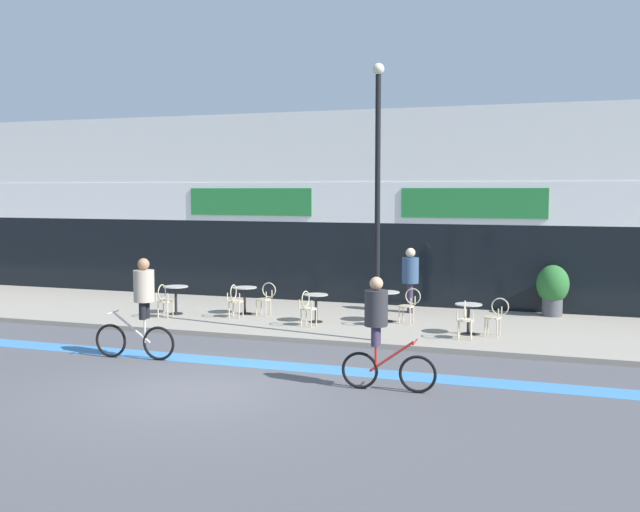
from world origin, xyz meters
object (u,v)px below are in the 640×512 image
Objects in this scene: cafe_chair_2_near at (307,306)px; cafe_chair_3_near at (379,305)px; cafe_chair_1_side at (266,296)px; cyclist_1 at (141,302)px; bistro_table_3 at (385,300)px; cafe_chair_4_near at (465,317)px; cafe_chair_4_side at (496,314)px; cafe_chair_1_near at (235,299)px; bistro_table_1 at (245,295)px; cafe_chair_0_near at (164,298)px; bistro_table_0 at (176,294)px; pedestrian_near_end at (410,274)px; cafe_chair_3_side at (409,303)px; planter_pot at (553,288)px; lamp_post at (378,185)px; cyclist_0 at (380,326)px; bistro_table_2 at (316,303)px; bistro_table_4 at (468,313)px.

cafe_chair_2_near and cafe_chair_3_near have the same top height.
cafe_chair_1_side is 5.21m from cyclist_1.
bistro_table_3 is at bearing -174.56° from cafe_chair_1_side.
cafe_chair_4_near is 7.11m from cyclist_1.
cafe_chair_4_near is 0.87m from cafe_chair_4_side.
cafe_chair_2_near is (2.23, -0.53, 0.00)m from cafe_chair_1_near.
cafe_chair_1_side is at bearing -178.30° from bistro_table_3.
bistro_table_1 is 0.82× the size of cafe_chair_0_near.
bistro_table_0 is 0.85× the size of cafe_chair_1_near.
cyclist_1 is 8.06m from pedestrian_near_end.
cyclist_1 is (-2.18, -4.00, 0.55)m from cafe_chair_2_near.
cafe_chair_1_near is (1.78, -0.03, -0.03)m from bistro_table_0.
bistro_table_3 is at bearing 5.24° from cafe_chair_3_side.
cafe_chair_0_near is 1.00× the size of cafe_chair_1_near.
cafe_chair_4_side is 3.56m from planter_pot.
pedestrian_near_end is (3.55, 1.77, 0.54)m from cafe_chair_1_side.
bistro_table_3 is 5.82m from cafe_chair_0_near.
pedestrian_near_end is at bearing -125.26° from cyclist_1.
cafe_chair_1_side is at bearing 148.21° from lamp_post.
lamp_post is 3.07× the size of cyclist_0.
cafe_chair_0_near is (-5.67, -1.31, -0.04)m from bistro_table_3.
bistro_table_2 is at bearing 21.09° from cafe_chair_3_side.
bistro_table_0 is at bearing 17.54° from cafe_chair_1_side.
cafe_chair_4_side is (0.62, 0.62, 0.00)m from cafe_chair_4_near.
cafe_chair_4_near is (7.92, -0.94, -0.03)m from bistro_table_0.
pedestrian_near_end reaches higher than cafe_chair_4_side.
bistro_table_4 is (3.90, -0.37, 0.00)m from bistro_table_2.
cafe_chair_4_near is (5.52, -1.53, 0.00)m from cafe_chair_1_side.
planter_pot is 0.69× the size of cyclist_0.
bistro_table_2 is at bearing -119.75° from cyclist_1.
bistro_table_2 is (4.02, 0.06, -0.04)m from bistro_table_0.
cafe_chair_3_side is (6.30, 1.31, 0.00)m from cafe_chair_0_near.
cafe_chair_4_side is at bearing 121.04° from pedestrian_near_end.
planter_pot is (3.38, 2.37, 0.24)m from cafe_chair_3_side.
pedestrian_near_end reaches higher than planter_pot.
cafe_chair_1_side and cafe_chair_4_side have the same top height.
cafe_chair_0_near is at bearing 82.55° from cafe_chair_4_near.
cafe_chair_1_side is at bearing 61.38° from cafe_chair_2_near.
cafe_chair_2_near is at bearing -147.53° from planter_pot.
cafe_chair_1_near reaches higher than bistro_table_1.
bistro_table_1 is at bearing 171.61° from bistro_table_4.
lamp_post reaches higher than bistro_table_2.
cafe_chair_2_near is at bearing -106.62° from cafe_chair_1_near.
cafe_chair_1_near and cafe_chair_2_near have the same top height.
bistro_table_4 is 0.80× the size of cafe_chair_4_side.
cyclist_1 reaches higher than cafe_chair_4_near.
cafe_chair_1_near is at bearing -0.98° from bistro_table_0.
cafe_chair_1_side is 7.52m from cyclist_0.
cafe_chair_1_side is (0.63, -0.00, -0.01)m from bistro_table_1.
cafe_chair_2_near is at bearing -8.01° from bistro_table_0.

